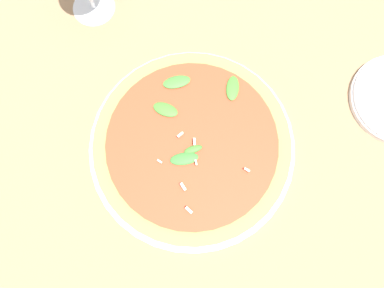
{
  "coord_description": "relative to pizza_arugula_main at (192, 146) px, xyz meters",
  "views": [
    {
      "loc": [
        0.1,
        0.03,
        0.62
      ],
      "look_at": [
        -0.03,
        -0.02,
        0.03
      ],
      "focal_mm": 35.0,
      "sensor_mm": 36.0,
      "label": 1
    }
  ],
  "objects": [
    {
      "name": "ground_plane",
      "position": [
        0.03,
        0.02,
        -0.02
      ],
      "size": [
        6.0,
        6.0,
        0.0
      ],
      "primitive_type": "plane",
      "color": "#9E7A56"
    },
    {
      "name": "pizza_arugula_main",
      "position": [
        0.0,
        0.0,
        0.0
      ],
      "size": [
        0.34,
        0.34,
        0.05
      ],
      "color": "white",
      "rests_on": "ground_plane"
    }
  ]
}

